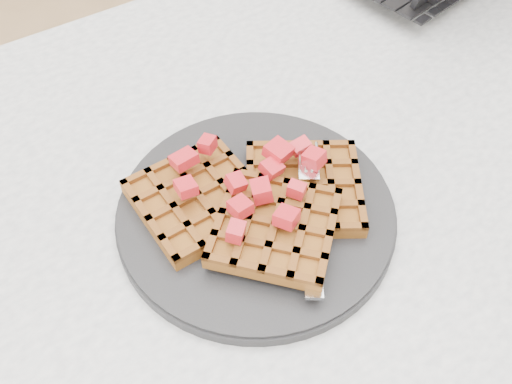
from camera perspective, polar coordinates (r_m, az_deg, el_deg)
table at (r=0.72m, az=6.48°, el=-3.05°), size 1.20×0.80×0.75m
plate at (r=0.57m, az=0.00°, el=-2.03°), size 0.28×0.28×0.02m
waffles at (r=0.55m, az=0.23°, el=-1.08°), size 0.23×0.21×0.03m
strawberry_pile at (r=0.53m, az=0.00°, el=0.95°), size 0.15×0.15×0.02m
fork at (r=0.55m, az=5.32°, el=-1.94°), size 0.12×0.16×0.02m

